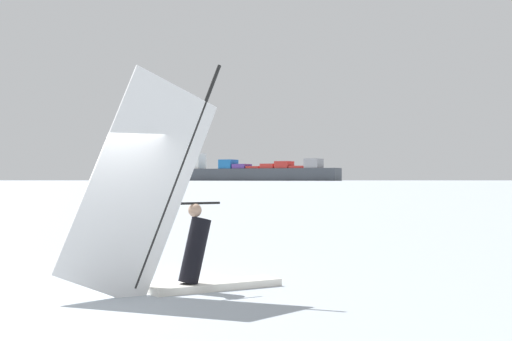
% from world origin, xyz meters
% --- Properties ---
extents(ground_plane, '(4000.00, 4000.00, 0.00)m').
position_xyz_m(ground_plane, '(0.00, 0.00, 0.00)').
color(ground_plane, '#9EA8B2').
extents(windsurfer, '(3.72, 1.45, 3.85)m').
position_xyz_m(windsurfer, '(1.42, -0.09, 1.01)').
color(windsurfer, white).
rests_on(windsurfer, ground_plane).
extents(cargo_ship, '(165.98, 142.95, 37.92)m').
position_xyz_m(cargo_ship, '(196.06, 779.68, 9.62)').
color(cargo_ship, '#3F444C').
rests_on(cargo_ship, ground_plane).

